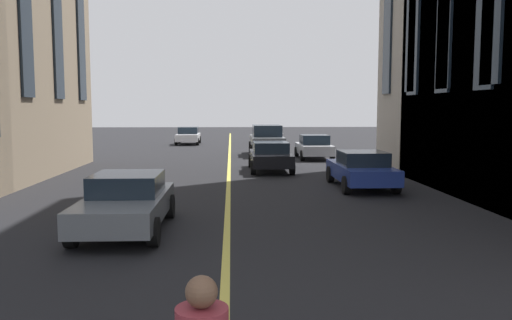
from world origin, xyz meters
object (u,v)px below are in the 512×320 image
(car_silver_near, at_px, (314,147))
(car_black_parked_b, at_px, (270,156))
(car_white_parked_a, at_px, (188,136))
(car_grey_trailing, at_px, (267,140))
(car_silver_far, at_px, (271,134))
(car_blue_mid, at_px, (361,169))
(car_grey_oncoming, at_px, (126,202))

(car_silver_near, distance_m, car_black_parked_b, 6.42)
(car_white_parked_a, xyz_separation_m, car_grey_trailing, (-10.05, -5.71, 0.27))
(car_silver_far, height_order, car_black_parked_b, car_silver_far)
(car_blue_mid, distance_m, car_black_parked_b, 6.15)
(car_blue_mid, distance_m, car_grey_trailing, 13.92)
(car_silver_near, xyz_separation_m, car_blue_mid, (-11.10, 0.00, 0.00))
(car_silver_near, bearing_deg, car_silver_far, 5.63)
(car_silver_near, relative_size, car_grey_trailing, 0.83)
(car_silver_near, xyz_separation_m, car_black_parked_b, (-5.70, 2.96, 0.00))
(car_grey_oncoming, height_order, car_grey_trailing, car_grey_trailing)
(car_silver_far, xyz_separation_m, car_grey_oncoming, (-31.85, 5.90, 0.00))
(car_silver_near, distance_m, car_blue_mid, 11.10)
(car_blue_mid, relative_size, car_white_parked_a, 1.13)
(car_black_parked_b, bearing_deg, car_grey_trailing, -2.70)
(car_black_parked_b, bearing_deg, car_blue_mid, -151.27)
(car_white_parked_a, xyz_separation_m, car_black_parked_b, (-18.33, -5.32, 0.00))
(car_white_parked_a, distance_m, car_black_parked_b, 19.09)
(car_grey_trailing, bearing_deg, car_black_parked_b, 177.30)
(car_white_parked_a, height_order, car_black_parked_b, car_white_parked_a)
(car_grey_trailing, xyz_separation_m, car_black_parked_b, (-8.28, 0.39, -0.27))
(car_silver_near, bearing_deg, car_grey_trailing, 44.85)
(car_white_parked_a, relative_size, car_black_parked_b, 0.89)
(car_silver_near, height_order, car_grey_trailing, car_grey_trailing)
(car_silver_far, relative_size, car_blue_mid, 0.89)
(car_grey_oncoming, distance_m, car_blue_mid, 9.73)
(car_grey_oncoming, distance_m, car_black_parked_b, 12.60)
(car_silver_far, bearing_deg, car_grey_trailing, 174.39)
(car_blue_mid, xyz_separation_m, car_black_parked_b, (5.39, 2.96, 0.00))
(car_grey_oncoming, xyz_separation_m, car_blue_mid, (6.43, -7.31, 0.00))
(car_blue_mid, bearing_deg, car_grey_trailing, 10.63)
(car_silver_near, distance_m, car_white_parked_a, 15.10)
(car_silver_near, relative_size, car_white_parked_a, 1.00)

